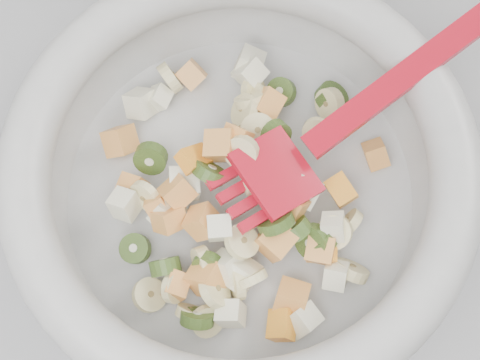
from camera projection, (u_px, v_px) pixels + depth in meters
counter at (196, 292)px, 1.03m from camera, size 2.00×0.60×0.90m
mixing_bowl at (240, 177)px, 0.55m from camera, size 0.41×0.35×0.11m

